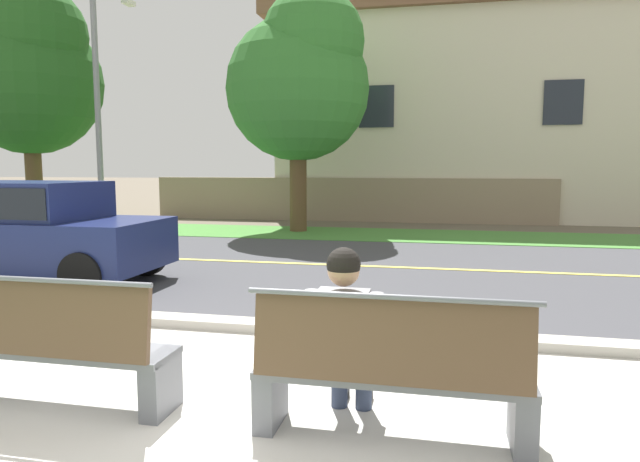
# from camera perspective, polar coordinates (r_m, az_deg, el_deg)

# --- Properties ---
(ground_plane) EXTENTS (140.00, 140.00, 0.00)m
(ground_plane) POSITION_cam_1_polar(r_m,az_deg,el_deg) (11.50, 4.48, -2.28)
(ground_plane) COLOR #665B4C
(sidewalk_pavement) EXTENTS (44.00, 3.60, 0.01)m
(sidewalk_pavement) POSITION_cam_1_polar(r_m,az_deg,el_deg) (4.33, -9.82, -17.53)
(sidewalk_pavement) COLOR beige
(sidewalk_pavement) RESTS_ON ground_plane
(curb_edge) EXTENTS (44.00, 0.30, 0.11)m
(curb_edge) POSITION_cam_1_polar(r_m,az_deg,el_deg) (6.06, -2.82, -9.86)
(curb_edge) COLOR #ADA89E
(curb_edge) RESTS_ON ground_plane
(street_asphalt) EXTENTS (52.00, 8.00, 0.01)m
(street_asphalt) POSITION_cam_1_polar(r_m,az_deg,el_deg) (10.03, 3.33, -3.56)
(street_asphalt) COLOR #424247
(street_asphalt) RESTS_ON ground_plane
(road_centre_line) EXTENTS (48.00, 0.14, 0.01)m
(road_centre_line) POSITION_cam_1_polar(r_m,az_deg,el_deg) (10.03, 3.33, -3.53)
(road_centre_line) COLOR #E0CC4C
(road_centre_line) RESTS_ON ground_plane
(far_verge_grass) EXTENTS (48.00, 2.80, 0.02)m
(far_verge_grass) POSITION_cam_1_polar(r_m,az_deg,el_deg) (14.62, 6.15, -0.36)
(far_verge_grass) COLOR #478438
(far_verge_grass) RESTS_ON ground_plane
(bench_left) EXTENTS (1.77, 0.48, 1.01)m
(bench_left) POSITION_cam_1_polar(r_m,az_deg,el_deg) (4.59, -25.58, -10.74)
(bench_left) COLOR slate
(bench_left) RESTS_ON ground_plane
(bench_right) EXTENTS (1.77, 0.48, 1.01)m
(bench_right) POSITION_cam_1_polar(r_m,az_deg,el_deg) (3.70, 7.18, -14.32)
(bench_right) COLOR slate
(bench_right) RESTS_ON ground_plane
(seated_person_grey) EXTENTS (0.52, 0.68, 1.25)m
(seated_person_grey) POSITION_cam_1_polar(r_m,az_deg,el_deg) (3.82, 2.62, -10.04)
(seated_person_grey) COLOR #333D56
(seated_person_grey) RESTS_ON ground_plane
(car_navy_near) EXTENTS (4.30, 1.86, 1.54)m
(car_navy_near) POSITION_cam_1_polar(r_m,az_deg,el_deg) (9.70, -28.08, 0.40)
(car_navy_near) COLOR navy
(car_navy_near) RESTS_ON ground_plane
(streetlamp) EXTENTS (0.24, 2.10, 6.94)m
(streetlamp) POSITION_cam_1_polar(r_m,az_deg,el_deg) (17.15, -21.40, 13.53)
(streetlamp) COLOR gray
(streetlamp) RESTS_ON ground_plane
(shade_tree_far_left) EXTENTS (4.25, 4.25, 7.02)m
(shade_tree_far_left) POSITION_cam_1_polar(r_m,az_deg,el_deg) (19.19, -27.44, 14.23)
(shade_tree_far_left) COLOR brown
(shade_tree_far_left) RESTS_ON ground_plane
(shade_tree_left) EXTENTS (3.82, 3.82, 6.31)m
(shade_tree_left) POSITION_cam_1_polar(r_m,az_deg,el_deg) (15.30, -1.90, 15.34)
(shade_tree_left) COLOR brown
(shade_tree_left) RESTS_ON ground_plane
(garden_wall) EXTENTS (13.00, 0.36, 1.40)m
(garden_wall) POSITION_cam_1_polar(r_m,az_deg,el_deg) (18.21, 2.63, 3.22)
(garden_wall) COLOR gray
(garden_wall) RESTS_ON ground_plane
(house_across_street) EXTENTS (13.21, 6.91, 7.22)m
(house_across_street) POSITION_cam_1_polar(r_m,az_deg,el_deg) (21.22, 14.33, 11.49)
(house_across_street) COLOR beige
(house_across_street) RESTS_ON ground_plane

